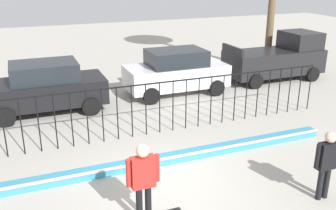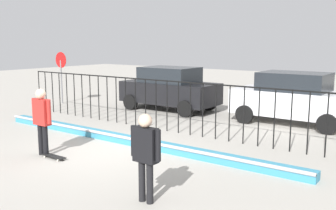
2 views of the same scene
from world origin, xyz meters
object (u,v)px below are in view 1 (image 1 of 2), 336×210
object	(u,v)px
camera_operator	(327,159)
parked_car_black	(46,87)
pickup_truck	(278,58)
skateboarder	(143,176)
parked_car_white	(176,71)

from	to	relation	value
camera_operator	parked_car_black	distance (m)	9.94
parked_car_black	camera_operator	bearing A→B (deg)	-53.93
pickup_truck	camera_operator	bearing A→B (deg)	-115.32
camera_operator	parked_car_black	world-z (taller)	parked_car_black
skateboarder	parked_car_black	world-z (taller)	parked_car_black
parked_car_black	pickup_truck	world-z (taller)	pickup_truck
camera_operator	parked_car_black	bearing A→B (deg)	-54.45
parked_car_white	pickup_truck	bearing A→B (deg)	6.72
camera_operator	pickup_truck	distance (m)	10.33
parked_car_black	skateboarder	bearing A→B (deg)	-77.37
parked_car_white	camera_operator	bearing A→B (deg)	-85.12
skateboarder	parked_car_black	bearing A→B (deg)	101.23
skateboarder	camera_operator	bearing A→B (deg)	-8.86
parked_car_black	parked_car_white	world-z (taller)	same
parked_car_white	parked_car_black	bearing A→B (deg)	-172.40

